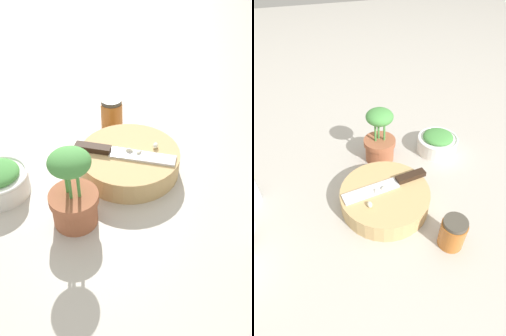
{
  "view_description": "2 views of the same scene",
  "coord_description": "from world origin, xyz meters",
  "views": [
    {
      "loc": [
        -0.17,
        0.56,
        0.55
      ],
      "look_at": [
        0.01,
        0.01,
        0.05
      ],
      "focal_mm": 40.0,
      "sensor_mm": 36.0,
      "label": 1
    },
    {
      "loc": [
        -0.14,
        -0.45,
        0.52
      ],
      "look_at": [
        0.03,
        -0.0,
        0.08
      ],
      "focal_mm": 28.0,
      "sensor_mm": 36.0,
      "label": 2
    }
  ],
  "objects": [
    {
      "name": "ground_plane",
      "position": [
        0.0,
        0.0,
        0.0
      ],
      "size": [
        5.0,
        5.0,
        0.0
      ],
      "primitive_type": "plane",
      "color": "#B2ADA3"
    },
    {
      "name": "herb_bowl",
      "position": [
        0.26,
        0.1,
        0.03
      ],
      "size": [
        0.12,
        0.12,
        0.07
      ],
      "color": "silver",
      "rests_on": "ground_plane"
    },
    {
      "name": "garlic_cloves",
      "position": [
        -0.0,
        -0.06,
        0.06
      ],
      "size": [
        0.06,
        0.05,
        0.01
      ],
      "color": "#F0EBCE",
      "rests_on": "cutting_board"
    },
    {
      "name": "potted_herb",
      "position": [
        0.07,
        0.13,
        0.07
      ],
      "size": [
        0.09,
        0.09,
        0.17
      ],
      "color": "#A35B3D",
      "rests_on": "ground_plane"
    },
    {
      "name": "cutting_board",
      "position": [
        0.02,
        -0.05,
        0.03
      ],
      "size": [
        0.22,
        0.22,
        0.05
      ],
      "color": "tan",
      "rests_on": "ground_plane"
    },
    {
      "name": "chef_knife",
      "position": [
        0.04,
        -0.04,
        0.05
      ],
      "size": [
        0.22,
        0.05,
        0.01
      ],
      "rotation": [
        0.0,
        0.0,
        1.65
      ],
      "color": "black",
      "rests_on": "cutting_board"
    },
    {
      "name": "honey_jar",
      "position": [
        0.12,
        -0.21,
        0.04
      ],
      "size": [
        0.06,
        0.06,
        0.08
      ],
      "color": "#B26023",
      "rests_on": "ground_plane"
    }
  ]
}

